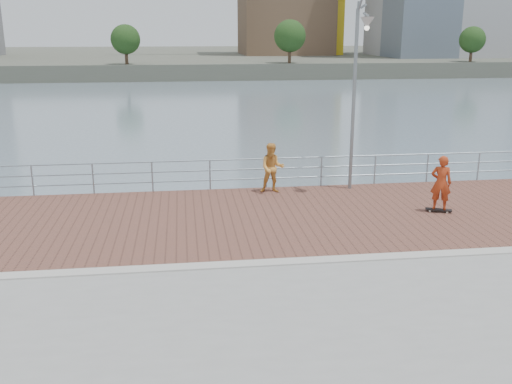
{
  "coord_description": "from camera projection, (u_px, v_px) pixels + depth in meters",
  "views": [
    {
      "loc": [
        -1.94,
        -12.96,
        5.62
      ],
      "look_at": [
        0.0,
        2.0,
        1.3
      ],
      "focal_mm": 40.0,
      "sensor_mm": 36.0,
      "label": 1
    }
  ],
  "objects": [
    {
      "name": "skateboard",
      "position": [
        439.0,
        210.0,
        18.11
      ],
      "size": [
        0.83,
        0.51,
        0.09
      ],
      "rotation": [
        0.0,
        0.0,
        -0.4
      ],
      "color": "black",
      "rests_on": "brick_lane"
    },
    {
      "name": "curb",
      "position": [
        266.0,
        263.0,
        14.13
      ],
      "size": [
        40.0,
        0.4,
        0.06
      ],
      "primitive_type": "cube",
      "color": "#B7B5AD",
      "rests_on": "seawall"
    },
    {
      "name": "shoreline_trees",
      "position": [
        131.0,
        39.0,
        85.25
      ],
      "size": [
        109.41,
        4.94,
        6.59
      ],
      "color": "#473323",
      "rests_on": "far_shore"
    },
    {
      "name": "guardrail",
      "position": [
        238.0,
        170.0,
        20.62
      ],
      "size": [
        39.06,
        0.06,
        1.13
      ],
      "color": "#8C9EA8",
      "rests_on": "brick_lane"
    },
    {
      "name": "water",
      "position": [
        266.0,
        336.0,
        14.69
      ],
      "size": [
        400.0,
        400.0,
        0.0
      ],
      "primitive_type": "plane",
      "color": "slate",
      "rests_on": "ground"
    },
    {
      "name": "brick_lane",
      "position": [
        249.0,
        218.0,
        17.57
      ],
      "size": [
        40.0,
        6.8,
        0.02
      ],
      "primitive_type": "cube",
      "color": "brown",
      "rests_on": "seawall"
    },
    {
      "name": "skateboarder",
      "position": [
        441.0,
        183.0,
        17.87
      ],
      "size": [
        0.75,
        0.63,
        1.75
      ],
      "primitive_type": "imported",
      "rotation": [
        0.0,
        0.0,
        2.74
      ],
      "color": "#AC3617",
      "rests_on": "skateboard"
    },
    {
      "name": "far_shore",
      "position": [
        189.0,
        58.0,
        131.14
      ],
      "size": [
        320.0,
        95.0,
        2.5
      ],
      "primitive_type": "cube",
      "color": "#4C5142",
      "rests_on": "ground"
    },
    {
      "name": "street_lamp",
      "position": [
        359.0,
        64.0,
        19.16
      ],
      "size": [
        0.46,
        1.34,
        6.32
      ],
      "color": "gray",
      "rests_on": "brick_lane"
    },
    {
      "name": "bystander",
      "position": [
        272.0,
        168.0,
        20.08
      ],
      "size": [
        0.93,
        0.76,
        1.77
      ],
      "primitive_type": "imported",
      "rotation": [
        0.0,
        0.0,
        -0.11
      ],
      "color": "gold",
      "rests_on": "brick_lane"
    }
  ]
}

